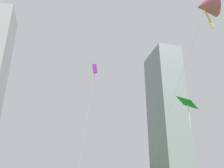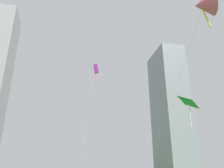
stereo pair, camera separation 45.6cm
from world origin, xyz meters
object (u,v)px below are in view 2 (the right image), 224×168
at_px(kite_flying_2, 189,104).
at_px(kite_flying_3, 96,69).
at_px(distant_highrise_1, 170,111).
at_px(kite_flying_0, 204,5).

distance_m(kite_flying_2, kite_flying_3, 14.57).
height_order(kite_flying_2, distant_highrise_1, distant_highrise_1).
distance_m(kite_flying_0, distant_highrise_1, 129.76).
distance_m(kite_flying_0, kite_flying_2, 16.83).
bearing_deg(kite_flying_2, distant_highrise_1, 68.83).
bearing_deg(kite_flying_3, distant_highrise_1, 62.09).
relative_size(kite_flying_0, distant_highrise_1, 0.17).
height_order(kite_flying_2, kite_flying_3, kite_flying_3).
relative_size(kite_flying_0, kite_flying_3, 0.74).
relative_size(kite_flying_2, kite_flying_3, 0.63).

